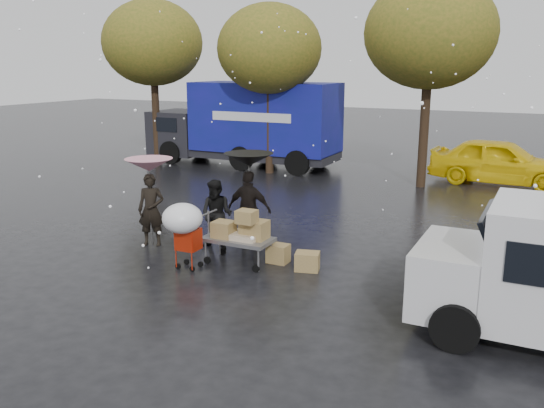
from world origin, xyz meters
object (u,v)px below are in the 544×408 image
at_px(blue_truck, 247,124).
at_px(vendor_cart, 241,232).
at_px(yellow_taxi, 500,162).
at_px(person_black, 249,210).
at_px(person_pink, 151,210).
at_px(shopping_cart, 183,222).

bearing_deg(blue_truck, vendor_cart, -62.03).
bearing_deg(yellow_taxi, person_black, 159.64).
height_order(person_pink, blue_truck, blue_truck).
relative_size(shopping_cart, blue_truck, 0.18).
bearing_deg(yellow_taxi, vendor_cart, 163.49).
bearing_deg(person_black, shopping_cart, 72.12).
bearing_deg(person_black, yellow_taxi, -118.28).
distance_m(blue_truck, yellow_taxi, 10.08).
relative_size(person_pink, vendor_cart, 1.15).
bearing_deg(shopping_cart, person_pink, 146.72).
distance_m(shopping_cart, yellow_taxi, 13.43).
bearing_deg(person_black, vendor_cart, 105.37).
height_order(vendor_cart, yellow_taxi, yellow_taxi).
height_order(person_black, vendor_cart, person_black).
bearing_deg(person_pink, person_black, -0.74).
bearing_deg(person_black, blue_truck, -65.78).
xyz_separation_m(blue_truck, yellow_taxi, (10.02, 0.56, -0.93)).
relative_size(shopping_cart, yellow_taxi, 0.30).
relative_size(person_pink, blue_truck, 0.21).
distance_m(person_black, shopping_cart, 2.06).
height_order(person_black, yellow_taxi, person_black).
height_order(vendor_cart, blue_truck, blue_truck).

